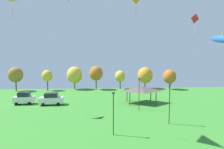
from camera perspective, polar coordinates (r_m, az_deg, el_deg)
kite_flying_2 at (r=25.80m, az=7.85°, el=23.03°), size 1.38×0.42×2.87m
kite_flying_6 at (r=23.64m, az=32.40°, el=9.76°), size 0.99×4.01×1.50m
kite_flying_9 at (r=35.48m, az=-29.71°, el=19.41°), size 2.04×1.83×2.37m
kite_flying_10 at (r=44.15m, az=25.46°, el=15.98°), size 2.13×0.55×4.37m
parked_car_leftmost at (r=41.54m, az=-26.76°, el=-6.95°), size 4.22×2.32×2.60m
parked_car_second_from_left at (r=38.77m, az=-19.17°, el=-7.56°), size 4.88×2.41×2.51m
park_pavilion at (r=38.62m, az=9.43°, el=-4.64°), size 7.18×4.84×3.60m
light_post_0 at (r=21.60m, az=0.44°, el=-11.68°), size 0.36×0.20×5.32m
light_post_1 at (r=32.89m, az=8.82°, el=-5.63°), size 0.36×0.20×5.97m
light_post_2 at (r=26.55m, az=18.27°, el=-8.24°), size 0.36×0.20×5.89m
treeline_tree_0 at (r=60.69m, az=-28.94°, el=-0.09°), size 4.24×4.24×7.36m
treeline_tree_1 at (r=57.97m, az=-20.36°, el=-0.40°), size 3.23×3.23×6.42m
treeline_tree_2 at (r=58.04m, az=-12.12°, el=-0.15°), size 4.93×4.93×7.40m
treeline_tree_3 at (r=56.69m, az=-5.20°, el=0.39°), size 4.32×4.32×7.64m
treeline_tree_4 at (r=57.76m, az=2.68°, el=-0.58°), size 3.41×3.41×6.08m
treeline_tree_5 at (r=59.61m, az=10.76°, el=-0.22°), size 4.95×4.95×7.21m
treeline_tree_6 at (r=59.75m, az=18.27°, el=-0.63°), size 4.16×4.16×6.48m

